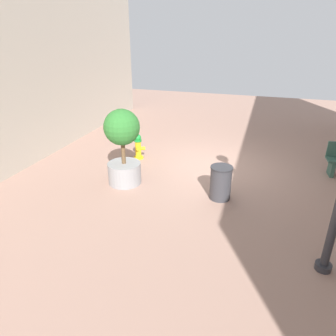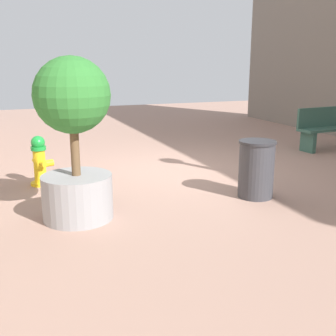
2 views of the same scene
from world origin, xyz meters
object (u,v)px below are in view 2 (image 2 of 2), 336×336
(fire_hydrant, at_px, (40,161))
(bench_near, at_px, (329,127))
(trash_bin, at_px, (256,169))
(planter_tree, at_px, (74,133))

(fire_hydrant, height_order, bench_near, bench_near)
(bench_near, relative_size, trash_bin, 2.03)
(bench_near, bearing_deg, fire_hydrant, 5.46)
(fire_hydrant, distance_m, trash_bin, 3.43)
(fire_hydrant, relative_size, bench_near, 0.47)
(fire_hydrant, height_order, trash_bin, trash_bin)
(fire_hydrant, relative_size, trash_bin, 0.96)
(planter_tree, distance_m, trash_bin, 2.69)
(planter_tree, relative_size, trash_bin, 2.40)
(bench_near, bearing_deg, planter_tree, 21.06)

